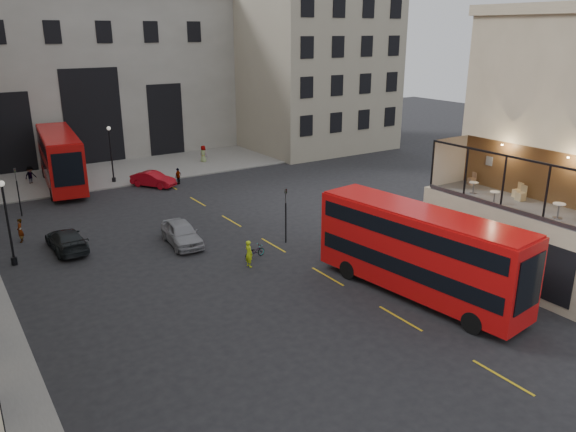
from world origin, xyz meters
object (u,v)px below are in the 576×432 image
bus_near (419,249)px  car_c (67,240)px  cafe_table_mid (495,195)px  cafe_chair_c (517,193)px  bicycle (255,252)px  cafe_chair_b (521,196)px  pedestrian_e (20,231)px  cafe_table_far (474,186)px  traffic_light_near (286,208)px  car_b (153,179)px  cafe_chair_d (472,181)px  car_a (182,233)px  pedestrian_b (31,176)px  bus_far (60,157)px  street_lamp_b (112,158)px  pedestrian_c (178,176)px  pedestrian_d (203,154)px  street_lamp_a (9,228)px  traffic_light_far (17,186)px  cafe_table_near (559,208)px  cyclist (249,254)px

bus_near → car_c: 22.47m
cafe_table_mid → cafe_chair_c: (2.09, 0.01, -0.18)m
bicycle → cafe_chair_b: size_ratio=1.74×
pedestrian_e → cafe_table_far: cafe_table_far is taller
traffic_light_near → cafe_table_far: size_ratio=5.57×
car_b → bus_near: bearing=-116.3°
cafe_table_far → cafe_chair_d: (1.57, 1.39, -0.22)m
car_a → pedestrian_b: 22.74m
bus_far → cafe_table_far: (16.28, -32.55, 2.24)m
car_a → pedestrian_e: bearing=149.9°
street_lamp_b → cafe_table_far: size_ratio=7.81×
pedestrian_c → pedestrian_d: size_ratio=0.82×
street_lamp_a → cafe_chair_d: (24.59, -13.95, 2.44)m
car_c → cafe_table_mid: 26.59m
street_lamp_a → cafe_chair_c: bearing=-35.1°
car_a → car_c: 7.40m
bicycle → cafe_table_mid: cafe_table_mid is taller
street_lamp_b → car_b: (2.63, -3.36, -1.70)m
traffic_light_far → bus_far: size_ratio=0.30×
cafe_chair_c → cafe_chair_b: bearing=-128.9°
street_lamp_b → pedestrian_b: 7.68m
pedestrian_b → cafe_table_far: bearing=-85.6°
bus_far → bicycle: 25.23m
cafe_table_mid → cafe_chair_c: cafe_chair_c is taller
cafe_table_mid → car_a: bearing=130.0°
cafe_table_near → cafe_chair_c: 3.83m
cyclist → pedestrian_b: bearing=10.8°
pedestrian_e → cafe_chair_c: 31.90m
street_lamp_a → car_c: (3.30, 0.71, -1.69)m
pedestrian_e → cafe_table_near: 33.28m
car_a → cyclist: 6.05m
bus_far → cyclist: (5.16, -25.39, -1.97)m
traffic_light_near → cafe_table_mid: (6.42, -11.25, 2.62)m
cafe_table_mid → cafe_table_far: 2.00m
cyclist → cafe_table_near: (11.02, -12.54, 4.28)m
cyclist → cafe_table_far: 13.88m
car_b → pedestrian_c: 2.31m
pedestrian_c → cafe_chair_d: (8.68, -26.16, 4.07)m
traffic_light_near → cafe_chair_b: size_ratio=4.35×
bus_near → car_b: bearing=97.7°
pedestrian_e → cafe_chair_c: cafe_chair_c is taller
street_lamp_a → traffic_light_far: bearing=78.7°
pedestrian_c → car_b: bearing=-43.3°
car_b → pedestrian_e: bearing=-179.5°
bus_far → cafe_table_mid: 37.93m
bus_near → cafe_table_near: size_ratio=15.75×
bus_near → cafe_table_mid: cafe_table_mid is taller
car_b → pedestrian_c: pedestrian_c is taller
cafe_table_mid → pedestrian_c: bearing=102.5°
bus_far → cafe_table_mid: size_ratio=19.18×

